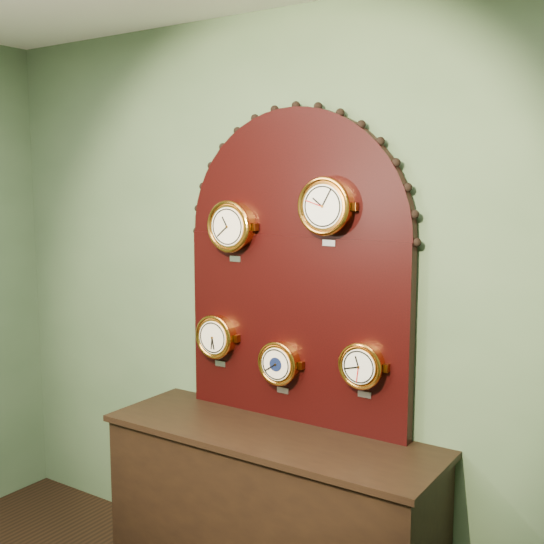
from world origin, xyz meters
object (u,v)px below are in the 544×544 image
Objects in this scene: shop_counter at (270,519)px; arabic_clock at (326,206)px; roman_clock at (231,226)px; barometer at (279,363)px; tide_clock at (362,365)px; hygrometer at (216,336)px; display_board at (295,258)px.

shop_counter is 1.50m from arabic_clock.
arabic_clock is (0.53, -0.00, 0.11)m from roman_clock.
arabic_clock is 1.17× the size of barometer.
arabic_clock reaches higher than shop_counter.
barometer is at bearing 0.18° from roman_clock.
arabic_clock is (0.20, 0.15, 1.48)m from shop_counter.
tide_clock is at bearing 0.03° from barometer.
barometer is at bearing 0.02° from hygrometer.
hygrometer is at bearing 179.92° from arabic_clock.
shop_counter is at bearing -158.60° from tide_clock.
hygrometer is (-0.10, 0.00, -0.57)m from roman_clock.
roman_clock is 1.10× the size of hygrometer.
barometer is (-0.25, 0.00, -0.76)m from arabic_clock.
shop_counter is 0.92m from hygrometer.
arabic_clock is at bearing 37.17° from shop_counter.
barometer is 0.44m from tide_clock.
arabic_clock reaches higher than hygrometer.
arabic_clock reaches higher than roman_clock.
barometer is 1.01× the size of tide_clock.
display_board is at bearing 90.00° from shop_counter.
display_board reaches higher than shop_counter.
display_board reaches higher than arabic_clock.
hygrometer is (-0.43, 0.15, 0.80)m from shop_counter.
display_board is 0.37m from roman_clock.
display_board is 5.72× the size of barometer.
roman_clock reaches higher than tide_clock.
hygrometer is 1.06× the size of tide_clock.
barometer is at bearing 179.76° from arabic_clock.
hygrometer is 1.04× the size of barometer.
display_board is 5.81× the size of tide_clock.
barometer is at bearing -179.97° from tide_clock.
shop_counter is 0.88m from tide_clock.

